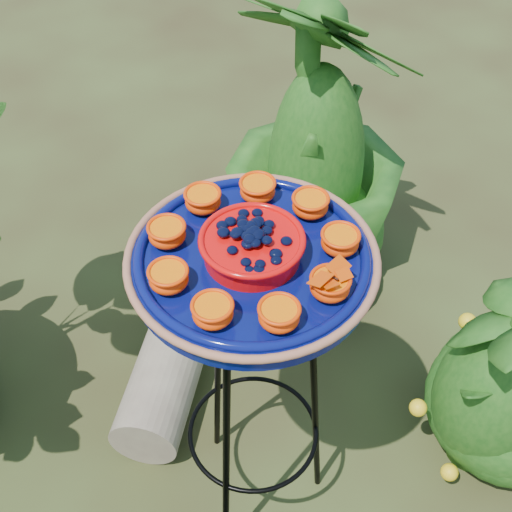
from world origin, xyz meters
The scene contains 6 objects.
ground_plane centered at (0.00, 0.00, 0.00)m, with size 20.00×20.00×0.00m, color #2F2414.
tripod_stand centered at (-0.03, -0.08, 0.50)m, with size 0.33×0.34×0.83m.
feeder_dish centered at (-0.03, -0.08, 0.87)m, with size 0.46×0.46×0.10m.
driftwood_log centered at (0.02, 0.33, 0.09)m, with size 0.18×0.18×0.54m, color gray.
shrub_back_right centered at (0.66, 0.42, 0.48)m, with size 0.54×0.54×0.97m, color #174913.
shrub_front_right centered at (0.49, -0.38, 0.36)m, with size 0.37×0.25×0.71m, color #174913.
Camera 1 is at (-0.58, -0.71, 1.74)m, focal length 50.00 mm.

